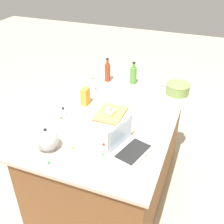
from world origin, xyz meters
TOP-DOWN VIEW (x-y plane):
  - ground_plane at (0.00, 0.00)m, footprint 12.00×12.00m
  - island_counter at (0.00, 0.00)m, footprint 1.66×1.12m
  - laptop at (0.39, 0.28)m, footprint 0.36×0.31m
  - mixing_bowl_large at (-0.66, 0.47)m, footprint 0.25×0.25m
  - bottle_soy at (-0.67, -0.31)m, footprint 0.06×0.06m
  - bottle_olive at (-0.72, -0.03)m, footprint 0.07×0.07m
  - kettle at (0.59, -0.30)m, footprint 0.21×0.18m
  - cutting_board at (-0.03, -0.02)m, footprint 0.31×0.24m
  - butter_stick_left at (-0.02, -0.05)m, footprint 0.11×0.05m
  - butter_stick_right at (-0.01, -0.00)m, footprint 0.11×0.05m
  - ramekin_small at (0.14, 0.43)m, footprint 0.08×0.08m
  - ramekin_medium at (-0.35, -0.46)m, footprint 0.08×0.08m
  - kitchen_timer at (0.13, -0.42)m, footprint 0.07×0.07m
  - candy_bag at (-0.12, -0.32)m, footprint 0.09×0.06m
  - candy_0 at (0.51, 0.12)m, footprint 0.01×0.01m
  - candy_1 at (-0.75, 0.29)m, footprint 0.02×0.02m
  - candy_2 at (0.53, -0.12)m, footprint 0.02×0.02m
  - candy_3 at (-0.66, -0.49)m, footprint 0.02×0.02m
  - candy_4 at (0.60, -0.27)m, footprint 0.02×0.02m
  - candy_5 at (0.19, -0.41)m, footprint 0.02×0.02m
  - candy_6 at (0.73, -0.20)m, footprint 0.02×0.02m
  - candy_7 at (0.40, 0.08)m, footprint 0.02×0.02m
  - candy_8 at (-0.44, -0.36)m, footprint 0.02×0.02m

SIDE VIEW (x-z plane):
  - ground_plane at x=0.00m, z-range 0.00..0.00m
  - island_counter at x=0.00m, z-range 0.00..0.90m
  - candy_0 at x=0.51m, z-range 0.90..0.91m
  - candy_1 at x=-0.75m, z-range 0.90..0.92m
  - candy_2 at x=0.53m, z-range 0.90..0.92m
  - candy_8 at x=-0.44m, z-range 0.90..0.92m
  - candy_6 at x=0.73m, z-range 0.90..0.92m
  - cutting_board at x=-0.03m, z-range 0.90..0.92m
  - candy_5 at x=0.19m, z-range 0.90..0.92m
  - candy_3 at x=-0.66m, z-range 0.90..0.92m
  - candy_7 at x=0.40m, z-range 0.90..0.92m
  - candy_4 at x=0.60m, z-range 0.90..0.92m
  - ramekin_small at x=0.14m, z-range 0.90..0.94m
  - ramekin_medium at x=-0.35m, z-range 0.90..0.94m
  - kitchen_timer at x=0.13m, z-range 0.90..0.97m
  - butter_stick_left at x=-0.02m, z-range 0.92..0.95m
  - butter_stick_right at x=-0.01m, z-range 0.92..0.95m
  - laptop at x=0.39m, z-range 0.84..1.06m
  - mixing_bowl_large at x=-0.66m, z-range 0.90..1.01m
  - kettle at x=0.59m, z-range 0.88..1.08m
  - candy_bag at x=-0.12m, z-range 0.90..1.07m
  - bottle_olive at x=-0.72m, z-range 0.88..1.12m
  - bottle_soy at x=-0.67m, z-range 0.87..1.14m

